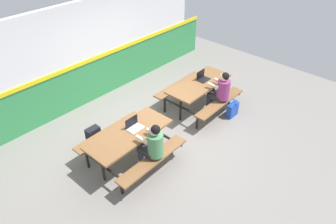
% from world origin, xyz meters
% --- Properties ---
extents(ground_plane, '(10.00, 10.00, 0.02)m').
position_xyz_m(ground_plane, '(0.00, 0.00, -0.01)').
color(ground_plane, gray).
extents(accent_backdrop, '(8.00, 0.14, 2.60)m').
position_xyz_m(accent_backdrop, '(0.00, 2.34, 1.25)').
color(accent_backdrop, '#338C4C').
rests_on(accent_backdrop, ground).
extents(picnic_table_left, '(1.79, 1.59, 0.74)m').
position_xyz_m(picnic_table_left, '(-1.23, -0.18, 0.57)').
color(picnic_table_left, brown).
rests_on(picnic_table_left, ground).
extents(picnic_table_right, '(1.79, 1.59, 0.74)m').
position_xyz_m(picnic_table_right, '(1.23, 0.00, 0.57)').
color(picnic_table_right, brown).
rests_on(picnic_table_right, ground).
extents(student_nearer, '(0.37, 0.53, 1.21)m').
position_xyz_m(student_nearer, '(-1.14, -0.73, 0.71)').
color(student_nearer, '#2D2D38').
rests_on(student_nearer, ground).
extents(student_further, '(0.37, 0.53, 1.21)m').
position_xyz_m(student_further, '(1.35, -0.55, 0.71)').
color(student_further, '#2D2D38').
rests_on(student_further, ground).
extents(laptop_silver, '(0.32, 0.23, 0.22)m').
position_xyz_m(laptop_silver, '(-1.05, -0.14, 0.79)').
color(laptop_silver, silver).
rests_on(laptop_silver, picnic_table_left).
extents(laptop_dark, '(0.32, 0.23, 0.22)m').
position_xyz_m(laptop_dark, '(1.42, 0.04, 0.79)').
color(laptop_dark, black).
rests_on(laptop_dark, picnic_table_right).
extents(backpack_dark, '(0.30, 0.22, 0.44)m').
position_xyz_m(backpack_dark, '(-1.43, 0.81, 0.22)').
color(backpack_dark, black).
rests_on(backpack_dark, ground).
extents(tote_bag_bright, '(0.34, 0.21, 0.43)m').
position_xyz_m(tote_bag_bright, '(1.52, -0.85, 0.19)').
color(tote_bag_bright, '#1E47B2').
rests_on(tote_bag_bright, ground).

